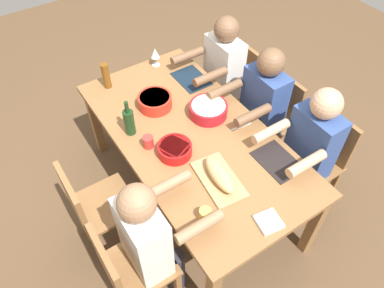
{
  "coord_description": "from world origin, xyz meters",
  "views": [
    {
      "loc": [
        1.53,
        -1.01,
        2.67
      ],
      "look_at": [
        0.0,
        0.0,
        0.63
      ],
      "focal_mm": 34.5,
      "sensor_mm": 36.0,
      "label": 1
    }
  ],
  "objects_px": {
    "chair_far_right": "(318,156)",
    "chair_far_center": "(272,116)",
    "cup_near_right": "(205,215)",
    "diner_far_left": "(220,71)",
    "cup_near_center": "(148,142)",
    "diner_near_right": "(151,237)",
    "chair_far_left": "(234,83)",
    "cutting_board": "(219,180)",
    "serving_bowl_pasta": "(208,109)",
    "wine_bottle": "(129,122)",
    "beer_bottle": "(106,76)",
    "chair_near_center": "(93,206)",
    "diner_far_center": "(259,106)",
    "dining_table": "(192,141)",
    "wine_glass": "(155,54)",
    "serving_bowl_fruit": "(175,149)",
    "bread_loaf": "(219,174)",
    "serving_bowl_greens": "(155,101)",
    "chair_near_right": "(127,269)",
    "diner_far_right": "(307,147)",
    "napkin_stack": "(269,222)"
  },
  "relations": [
    {
      "from": "chair_far_right",
      "to": "chair_far_center",
      "type": "relative_size",
      "value": 1.0
    },
    {
      "from": "cup_near_right",
      "to": "chair_far_right",
      "type": "bearing_deg",
      "value": 94.81
    },
    {
      "from": "diner_far_left",
      "to": "cup_near_center",
      "type": "distance_m",
      "value": 1.07
    },
    {
      "from": "diner_far_left",
      "to": "chair_far_center",
      "type": "bearing_deg",
      "value": 19.05
    },
    {
      "from": "diner_near_right",
      "to": "cup_near_center",
      "type": "xyz_separation_m",
      "value": [
        -0.6,
        0.32,
        0.09
      ]
    },
    {
      "from": "chair_far_left",
      "to": "cutting_board",
      "type": "bearing_deg",
      "value": -42.88
    },
    {
      "from": "serving_bowl_pasta",
      "to": "wine_bottle",
      "type": "xyz_separation_m",
      "value": [
        -0.15,
        -0.57,
        0.05
      ]
    },
    {
      "from": "diner_far_left",
      "to": "beer_bottle",
      "type": "height_order",
      "value": "diner_far_left"
    },
    {
      "from": "chair_near_center",
      "to": "diner_far_center",
      "type": "bearing_deg",
      "value": 90.0
    },
    {
      "from": "wine_bottle",
      "to": "dining_table",
      "type": "bearing_deg",
      "value": 54.65
    },
    {
      "from": "cutting_board",
      "to": "wine_glass",
      "type": "xyz_separation_m",
      "value": [
        -1.31,
        0.28,
        0.11
      ]
    },
    {
      "from": "chair_far_right",
      "to": "serving_bowl_fruit",
      "type": "bearing_deg",
      "value": -113.31
    },
    {
      "from": "bread_loaf",
      "to": "cup_near_right",
      "type": "xyz_separation_m",
      "value": [
        0.18,
        -0.23,
        -0.02
      ]
    },
    {
      "from": "diner_far_center",
      "to": "bread_loaf",
      "type": "distance_m",
      "value": 0.86
    },
    {
      "from": "chair_far_center",
      "to": "cup_near_right",
      "type": "bearing_deg",
      "value": -61.18
    },
    {
      "from": "dining_table",
      "to": "wine_glass",
      "type": "distance_m",
      "value": 0.91
    },
    {
      "from": "chair_far_right",
      "to": "serving_bowl_greens",
      "type": "height_order",
      "value": "chair_far_right"
    },
    {
      "from": "chair_near_center",
      "to": "serving_bowl_pasta",
      "type": "relative_size",
      "value": 2.95
    },
    {
      "from": "serving_bowl_greens",
      "to": "serving_bowl_pasta",
      "type": "distance_m",
      "value": 0.42
    },
    {
      "from": "wine_bottle",
      "to": "chair_near_right",
      "type": "bearing_deg",
      "value": -30.34
    },
    {
      "from": "diner_far_left",
      "to": "cup_near_center",
      "type": "bearing_deg",
      "value": -64.14
    },
    {
      "from": "chair_near_right",
      "to": "serving_bowl_pasta",
      "type": "height_order",
      "value": "chair_near_right"
    },
    {
      "from": "chair_near_center",
      "to": "wine_bottle",
      "type": "bearing_deg",
      "value": 119.08
    },
    {
      "from": "chair_far_center",
      "to": "chair_near_right",
      "type": "distance_m",
      "value": 1.73
    },
    {
      "from": "wine_glass",
      "to": "chair_near_right",
      "type": "bearing_deg",
      "value": -35.99
    },
    {
      "from": "diner_far_center",
      "to": "wine_glass",
      "type": "xyz_separation_m",
      "value": [
        -0.87,
        -0.45,
        0.16
      ]
    },
    {
      "from": "dining_table",
      "to": "wine_bottle",
      "type": "height_order",
      "value": "wine_bottle"
    },
    {
      "from": "diner_far_right",
      "to": "cup_near_center",
      "type": "relative_size",
      "value": 13.5
    },
    {
      "from": "bread_loaf",
      "to": "beer_bottle",
      "type": "distance_m",
      "value": 1.28
    },
    {
      "from": "dining_table",
      "to": "chair_far_left",
      "type": "distance_m",
      "value": 1.0
    },
    {
      "from": "diner_near_right",
      "to": "beer_bottle",
      "type": "xyz_separation_m",
      "value": [
        -1.35,
        0.36,
        0.15
      ]
    },
    {
      "from": "chair_far_right",
      "to": "diner_far_right",
      "type": "bearing_deg",
      "value": -90.0
    },
    {
      "from": "chair_near_right",
      "to": "wine_bottle",
      "type": "relative_size",
      "value": 2.93
    },
    {
      "from": "chair_far_left",
      "to": "cup_near_center",
      "type": "bearing_deg",
      "value": -67.86
    },
    {
      "from": "diner_near_right",
      "to": "serving_bowl_fruit",
      "type": "bearing_deg",
      "value": 135.08
    },
    {
      "from": "beer_bottle",
      "to": "chair_near_center",
      "type": "bearing_deg",
      "value": -33.36
    },
    {
      "from": "bread_loaf",
      "to": "chair_near_center",
      "type": "bearing_deg",
      "value": -121.0
    },
    {
      "from": "serving_bowl_pasta",
      "to": "beer_bottle",
      "type": "bearing_deg",
      "value": -145.53
    },
    {
      "from": "diner_near_right",
      "to": "wine_glass",
      "type": "relative_size",
      "value": 7.23
    },
    {
      "from": "chair_far_left",
      "to": "wine_glass",
      "type": "bearing_deg",
      "value": -117.85
    },
    {
      "from": "dining_table",
      "to": "wine_bottle",
      "type": "bearing_deg",
      "value": -125.35
    },
    {
      "from": "diner_far_right",
      "to": "cup_near_center",
      "type": "bearing_deg",
      "value": -121.98
    },
    {
      "from": "dining_table",
      "to": "chair_far_right",
      "type": "distance_m",
      "value": 1.0
    },
    {
      "from": "cup_near_right",
      "to": "serving_bowl_greens",
      "type": "bearing_deg",
      "value": 166.81
    },
    {
      "from": "bread_loaf",
      "to": "napkin_stack",
      "type": "height_order",
      "value": "bread_loaf"
    },
    {
      "from": "chair_far_left",
      "to": "chair_far_center",
      "type": "height_order",
      "value": "same"
    },
    {
      "from": "dining_table",
      "to": "cup_near_center",
      "type": "xyz_separation_m",
      "value": [
        -0.07,
        -0.32,
        0.12
      ]
    },
    {
      "from": "beer_bottle",
      "to": "cup_near_right",
      "type": "height_order",
      "value": "beer_bottle"
    },
    {
      "from": "diner_far_right",
      "to": "chair_near_right",
      "type": "xyz_separation_m",
      "value": [
        -0.0,
        -1.46,
        -0.21
      ]
    },
    {
      "from": "chair_near_right",
      "to": "chair_far_center",
      "type": "bearing_deg",
      "value": 107.9
    }
  ]
}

